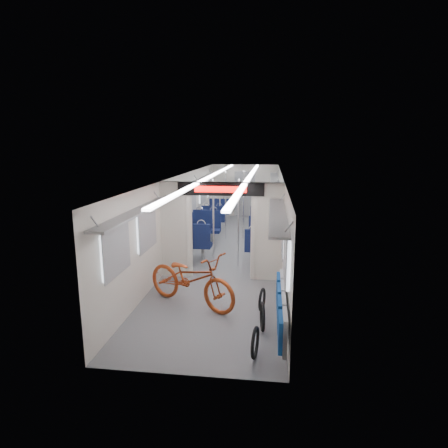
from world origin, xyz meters
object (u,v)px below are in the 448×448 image
(flip_bench, at_px, (281,307))
(bike_hoop_b, at_px, (262,318))
(seat_bay_near_right, at_px, (262,237))
(stanchion_far_left, at_px, (226,205))
(bike_hoop_a, at_px, (255,344))
(stanchion_near_left, at_px, (213,224))
(bicycle, at_px, (191,279))
(bike_hoop_c, at_px, (262,301))
(stanchion_near_right, at_px, (238,224))
(stanchion_far_right, at_px, (243,205))
(seat_bay_far_right, at_px, (264,214))
(seat_bay_far_left, at_px, (217,213))
(seat_bay_near_left, at_px, (200,232))

(flip_bench, distance_m, bike_hoop_b, 0.54)
(seat_bay_near_right, bearing_deg, flip_bench, -85.07)
(stanchion_far_left, bearing_deg, bike_hoop_a, -79.68)
(stanchion_near_left, bearing_deg, stanchion_far_left, 90.89)
(bicycle, distance_m, stanchion_near_left, 2.53)
(bike_hoop_a, bearing_deg, bike_hoop_c, 87.75)
(flip_bench, xyz_separation_m, bike_hoop_a, (-0.39, -0.57, -0.36))
(stanchion_near_right, bearing_deg, flip_bench, -74.65)
(stanchion_far_right, bearing_deg, bike_hoop_a, -84.40)
(stanchion_near_right, relative_size, stanchion_far_right, 1.00)
(seat_bay_far_right, bearing_deg, stanchion_near_right, -97.40)
(seat_bay_far_left, bearing_deg, bike_hoop_a, -78.31)
(flip_bench, height_order, seat_bay_near_right, seat_bay_near_right)
(bicycle, xyz_separation_m, stanchion_far_right, (0.63, 5.59, 0.59))
(flip_bench, relative_size, seat_bay_near_right, 1.07)
(flip_bench, bearing_deg, stanchion_near_left, 114.51)
(stanchion_near_left, bearing_deg, stanchion_near_right, 7.99)
(bike_hoop_b, bearing_deg, seat_bay_far_right, 90.83)
(bike_hoop_b, xyz_separation_m, stanchion_near_right, (-0.72, 3.43, 0.92))
(bike_hoop_a, distance_m, stanchion_far_right, 7.43)
(seat_bay_near_right, relative_size, seat_bay_far_right, 0.88)
(bike_hoop_a, relative_size, seat_bay_far_right, 0.22)
(bike_hoop_c, relative_size, seat_bay_far_left, 0.24)
(seat_bay_near_right, distance_m, seat_bay_far_right, 3.51)
(seat_bay_near_left, bearing_deg, stanchion_far_right, 53.90)
(flip_bench, distance_m, seat_bay_far_left, 8.91)
(bike_hoop_a, height_order, seat_bay_far_right, seat_bay_far_right)
(stanchion_near_right, xyz_separation_m, stanchion_far_left, (-0.68, 2.92, 0.00))
(bike_hoop_c, distance_m, seat_bay_near_right, 3.80)
(seat_bay_near_right, bearing_deg, seat_bay_far_right, 90.00)
(bicycle, bearing_deg, flip_bench, -96.09)
(stanchion_near_right, bearing_deg, bicycle, -105.63)
(bicycle, xyz_separation_m, seat_bay_near_left, (-0.55, 3.97, 0.02))
(seat_bay_far_right, bearing_deg, seat_bay_far_left, 172.61)
(flip_bench, height_order, seat_bay_far_left, seat_bay_far_left)
(stanchion_far_left, height_order, stanchion_far_right, same)
(bike_hoop_c, bearing_deg, bicycle, 175.60)
(bike_hoop_c, height_order, stanchion_near_right, stanchion_near_right)
(flip_bench, distance_m, stanchion_near_left, 4.03)
(bike_hoop_a, bearing_deg, stanchion_near_left, 106.76)
(stanchion_near_right, bearing_deg, seat_bay_near_right, 61.95)
(seat_bay_near_right, xyz_separation_m, stanchion_near_left, (-1.24, -1.22, 0.62))
(bike_hoop_c, height_order, seat_bay_far_left, seat_bay_far_left)
(seat_bay_far_left, relative_size, stanchion_far_right, 0.85)
(flip_bench, relative_size, stanchion_near_left, 0.93)
(bicycle, height_order, seat_bay_near_left, seat_bay_near_left)
(stanchion_far_left, bearing_deg, stanchion_far_right, 11.35)
(bike_hoop_a, height_order, seat_bay_near_left, seat_bay_near_left)
(stanchion_far_left, bearing_deg, seat_bay_near_left, -111.36)
(seat_bay_near_right, distance_m, stanchion_near_right, 1.42)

